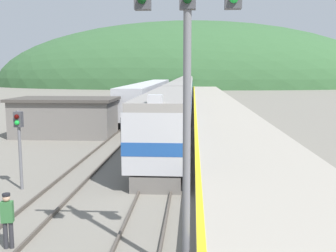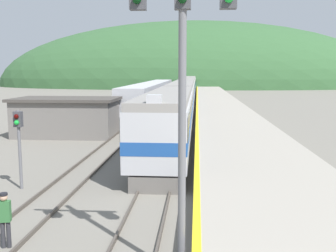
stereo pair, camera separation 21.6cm
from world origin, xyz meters
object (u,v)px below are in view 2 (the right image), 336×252
(express_train_lead_car, at_px, (169,119))
(carriage_fourth, at_px, (189,85))
(carriage_second, at_px, (182,97))
(signal_mast_main, at_px, (182,41))
(track_worker, at_px, (5,217))
(siding_train, at_px, (152,96))
(carriage_third, at_px, (187,89))
(signal_post_siding, at_px, (19,133))
(carriage_fifth, at_px, (191,82))

(express_train_lead_car, height_order, carriage_fourth, express_train_lead_car)
(carriage_second, height_order, carriage_fourth, same)
(signal_mast_main, bearing_deg, track_worker, 165.82)
(carriage_fourth, height_order, track_worker, carriage_fourth)
(siding_train, bearing_deg, carriage_second, -52.27)
(express_train_lead_car, distance_m, signal_mast_main, 17.29)
(signal_mast_main, bearing_deg, carriage_third, 91.39)
(signal_post_siding, bearing_deg, track_worker, -69.39)
(express_train_lead_car, relative_size, signal_post_siding, 5.39)
(signal_mast_main, relative_size, signal_post_siding, 2.43)
(carriage_third, distance_m, carriage_fifth, 46.78)
(express_train_lead_car, distance_m, carriage_fifth, 92.51)
(carriage_fifth, bearing_deg, carriage_third, -90.00)
(track_worker, bearing_deg, signal_mast_main, -14.18)
(carriage_fourth, bearing_deg, signal_post_siding, -94.58)
(carriage_third, height_order, track_worker, carriage_third)
(carriage_fifth, relative_size, siding_train, 0.58)
(carriage_second, relative_size, signal_post_siding, 6.08)
(carriage_fourth, height_order, signal_mast_main, signal_mast_main)
(express_train_lead_car, bearing_deg, carriage_third, 90.00)
(carriage_fifth, bearing_deg, siding_train, -93.83)
(siding_train, height_order, signal_mast_main, signal_mast_main)
(track_worker, bearing_deg, siding_train, 90.41)
(siding_train, height_order, signal_post_siding, siding_train)
(express_train_lead_car, xyz_separation_m, signal_mast_main, (1.52, -16.76, 3.97))
(carriage_fifth, xyz_separation_m, signal_mast_main, (1.52, -109.27, 3.98))
(express_train_lead_car, relative_size, carriage_third, 0.89)
(express_train_lead_car, xyz_separation_m, siding_train, (-4.32, 27.93, -0.22))
(express_train_lead_car, xyz_separation_m, carriage_second, (0.00, 22.34, -0.01))
(express_train_lead_car, bearing_deg, signal_post_siding, -123.95)
(signal_post_siding, xyz_separation_m, track_worker, (2.27, -6.03, -1.65))
(carriage_second, height_order, carriage_fifth, same)
(express_train_lead_car, xyz_separation_m, signal_post_siding, (-6.28, -9.33, 0.43))
(carriage_fifth, relative_size, track_worker, 12.75)
(carriage_fourth, xyz_separation_m, carriage_fifth, (0.00, 23.39, 0.00))
(signal_post_siding, bearing_deg, express_train_lead_car, 56.05)
(carriage_second, xyz_separation_m, signal_post_siding, (-6.28, -31.68, 0.44))
(carriage_third, xyz_separation_m, carriage_fourth, (0.00, 23.39, 0.00))
(carriage_fourth, distance_m, signal_mast_main, 85.99)
(carriage_second, height_order, track_worker, carriage_second)
(carriage_third, bearing_deg, carriage_fifth, 90.00)
(carriage_third, xyz_separation_m, track_worker, (-4.02, -61.09, -1.21))
(signal_post_siding, relative_size, track_worker, 2.10)
(express_train_lead_car, xyz_separation_m, carriage_fourth, (0.00, 69.12, -0.01))
(carriage_third, height_order, carriage_fifth, same)
(express_train_lead_car, height_order, signal_mast_main, signal_mast_main)
(track_worker, bearing_deg, carriage_third, 86.24)
(express_train_lead_car, relative_size, carriage_fifth, 0.89)
(carriage_fourth, height_order, signal_post_siding, carriage_fourth)
(express_train_lead_car, height_order, siding_train, express_train_lead_car)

